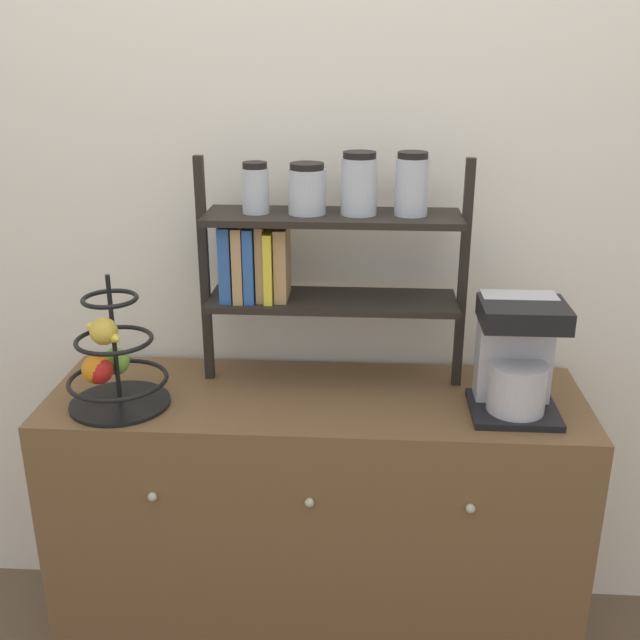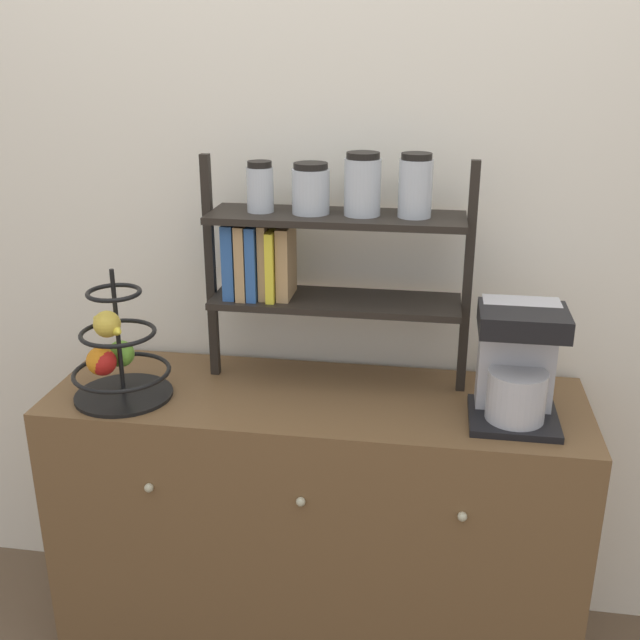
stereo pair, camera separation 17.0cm
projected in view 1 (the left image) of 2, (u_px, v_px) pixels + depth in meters
The scene contains 5 objects.
wall_back at pixel (322, 200), 2.11m from camera, with size 7.00×0.05×2.60m, color silver.
sideboard at pixel (316, 524), 2.16m from camera, with size 1.44×0.47×0.82m.
coffee_maker at pixel (517, 357), 1.89m from camera, with size 0.22×0.21×0.30m.
fruit_stand at pixel (111, 364), 1.92m from camera, with size 0.26×0.26×0.36m.
shelf_hutch at pixel (311, 239), 1.97m from camera, with size 0.72×0.20×0.64m.
Camera 1 is at (0.13, -1.59, 1.71)m, focal length 42.00 mm.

